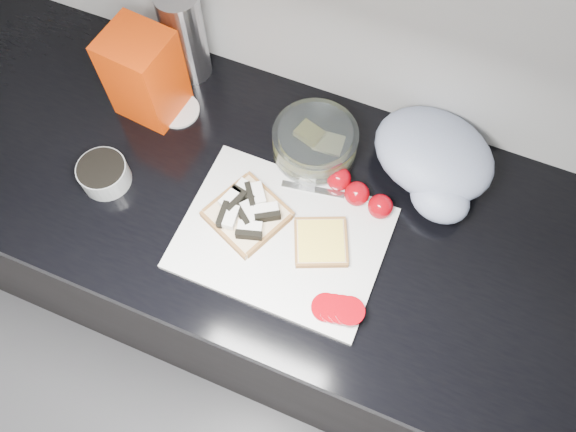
# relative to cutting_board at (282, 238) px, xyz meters

# --- Properties ---
(base_cabinet) EXTENTS (3.50, 0.60, 0.86)m
(base_cabinet) POSITION_rel_cutting_board_xyz_m (-0.10, 0.08, -0.48)
(base_cabinet) COLOR black
(base_cabinet) RESTS_ON ground
(countertop) EXTENTS (3.50, 0.64, 0.04)m
(countertop) POSITION_rel_cutting_board_xyz_m (-0.10, 0.08, -0.03)
(countertop) COLOR black
(countertop) RESTS_ON base_cabinet
(cutting_board) EXTENTS (0.40, 0.30, 0.01)m
(cutting_board) POSITION_rel_cutting_board_xyz_m (0.00, 0.00, 0.00)
(cutting_board) COLOR silver
(cutting_board) RESTS_ON countertop
(bread_left) EXTENTS (0.18, 0.18, 0.04)m
(bread_left) POSITION_rel_cutting_board_xyz_m (-0.08, 0.02, 0.02)
(bread_left) COLOR beige
(bread_left) RESTS_ON cutting_board
(bread_right) EXTENTS (0.14, 0.14, 0.02)m
(bread_right) POSITION_rel_cutting_board_xyz_m (0.08, 0.02, 0.01)
(bread_right) COLOR beige
(bread_right) RESTS_ON cutting_board
(tomato_slices) EXTENTS (0.11, 0.08, 0.02)m
(tomato_slices) POSITION_rel_cutting_board_xyz_m (0.15, -0.10, 0.02)
(tomato_slices) COLOR #98030C
(tomato_slices) RESTS_ON cutting_board
(knife) EXTENTS (0.20, 0.05, 0.01)m
(knife) POSITION_rel_cutting_board_xyz_m (0.07, 0.13, 0.01)
(knife) COLOR silver
(knife) RESTS_ON cutting_board
(seed_tub) EXTENTS (0.10, 0.10, 0.05)m
(seed_tub) POSITION_rel_cutting_board_xyz_m (-0.39, -0.02, 0.02)
(seed_tub) COLOR gray
(seed_tub) RESTS_ON countertop
(tub_lid) EXTENTS (0.12, 0.12, 0.01)m
(tub_lid) POSITION_rel_cutting_board_xyz_m (-0.34, 0.20, -0.00)
(tub_lid) COLOR silver
(tub_lid) RESTS_ON countertop
(glass_bowl) EXTENTS (0.18, 0.18, 0.07)m
(glass_bowl) POSITION_rel_cutting_board_xyz_m (-0.02, 0.21, 0.03)
(glass_bowl) COLOR silver
(glass_bowl) RESTS_ON countertop
(bread_bag) EXTENTS (0.14, 0.13, 0.21)m
(bread_bag) POSITION_rel_cutting_board_xyz_m (-0.40, 0.20, 0.10)
(bread_bag) COLOR red
(bread_bag) RESTS_ON countertop
(steel_canister) EXTENTS (0.09, 0.09, 0.22)m
(steel_canister) POSITION_rel_cutting_board_xyz_m (-0.36, 0.32, 0.10)
(steel_canister) COLOR #B2B1B6
(steel_canister) RESTS_ON countertop
(grocery_bag) EXTENTS (0.30, 0.28, 0.11)m
(grocery_bag) POSITION_rel_cutting_board_xyz_m (0.23, 0.26, 0.05)
(grocery_bag) COLOR #99A7BD
(grocery_bag) RESTS_ON countertop
(whole_tomatoes) EXTENTS (0.15, 0.08, 0.05)m
(whole_tomatoes) POSITION_rel_cutting_board_xyz_m (0.11, 0.14, 0.02)
(whole_tomatoes) COLOR #98030C
(whole_tomatoes) RESTS_ON countertop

